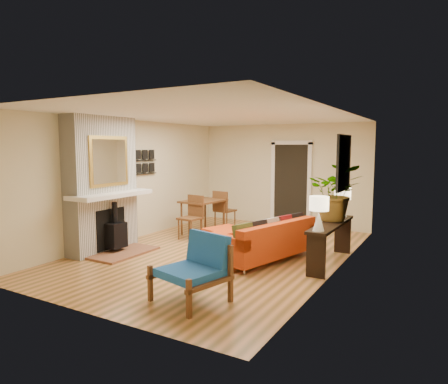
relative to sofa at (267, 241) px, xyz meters
The scene contains 10 objects.
room_shell 2.83m from the sofa, 98.91° to the left, with size 6.50×6.50×6.50m.
fireplace 3.30m from the sofa, 162.03° to the right, with size 1.09×1.68×2.60m.
sofa is the anchor object (origin of this frame).
ottoman 1.21m from the sofa, 156.44° to the left, with size 0.93×0.93×0.37m.
blue_chair 2.17m from the sofa, 91.75° to the right, with size 1.01×0.99×0.87m.
dining_table 2.54m from the sofa, 148.25° to the left, with size 0.86×1.81×0.96m.
console_table 1.12m from the sofa, 16.61° to the left, with size 0.34×1.85×0.72m.
lamp_near 1.35m from the sofa, 23.07° to the right, with size 0.30×0.30×0.54m.
lamp_far 1.66m from the sofa, 45.47° to the left, with size 0.30×0.30×0.54m.
houseplant 1.47m from the sofa, 27.99° to the left, with size 0.90×0.78×1.00m, color #1E5919.
Camera 1 is at (3.82, -6.46, 2.02)m, focal length 32.00 mm.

